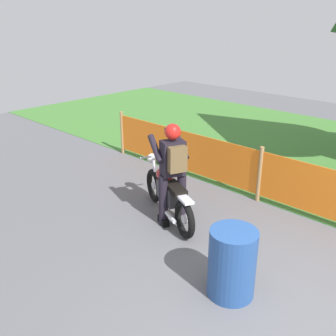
{
  "coord_description": "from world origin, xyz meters",
  "views": [
    {
      "loc": [
        1.3,
        -3.29,
        3.22
      ],
      "look_at": [
        -2.69,
        0.93,
        0.9
      ],
      "focal_mm": 41.2,
      "sensor_mm": 36.0,
      "label": 1
    }
  ],
  "objects": [
    {
      "name": "spare_drum",
      "position": [
        -0.81,
        0.06,
        0.44
      ],
      "size": [
        0.58,
        0.58,
        0.88
      ],
      "primitive_type": "cylinder",
      "color": "navy",
      "rests_on": "ground"
    },
    {
      "name": "motorcycle_lead",
      "position": [
        -2.71,
        0.93,
        0.45
      ],
      "size": [
        1.83,
        0.96,
        0.93
      ],
      "rotation": [
        0.0,
        0.0,
        2.72
      ],
      "color": "black",
      "rests_on": "ground"
    },
    {
      "name": "ground",
      "position": [
        0.0,
        0.0,
        -0.01
      ],
      "size": [
        24.0,
        24.0,
        0.02
      ],
      "primitive_type": "cube",
      "color": "#5B5B60"
    },
    {
      "name": "rider_lead",
      "position": [
        -2.51,
        0.85,
        0.95
      ],
      "size": [
        0.78,
        0.69,
        1.69
      ],
      "rotation": [
        0.0,
        0.0,
        2.72
      ],
      "color": "black",
      "rests_on": "ground"
    }
  ]
}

